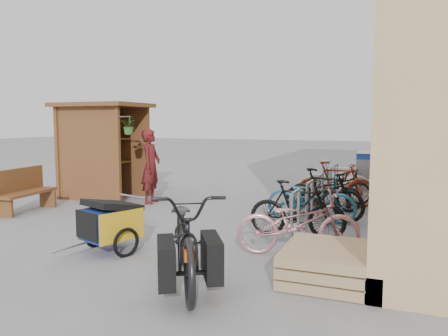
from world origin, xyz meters
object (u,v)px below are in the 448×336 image
at_px(bike_0, 298,223).
at_px(bike_3, 323,194).
at_px(bike_5, 336,185).
at_px(shopping_carts, 369,166).
at_px(kiosk, 100,137).
at_px(pallet_stack, 326,263).
at_px(child_trailer, 110,221).
at_px(bike_7, 336,180).
at_px(cargo_bike, 186,237).
at_px(bike_1, 297,209).
at_px(bike_2, 311,198).
at_px(bike_6, 338,186).
at_px(bike_4, 325,190).
at_px(bench, 24,190).
at_px(person_kiosk, 151,166).

xyz_separation_m(bike_0, bike_3, (-0.03, 2.46, 0.04)).
bearing_deg(bike_5, shopping_carts, -15.34).
height_order(kiosk, bike_0, kiosk).
relative_size(pallet_stack, child_trailer, 0.85).
bearing_deg(bike_0, bike_7, -17.56).
distance_m(bike_0, bike_3, 2.47).
bearing_deg(kiosk, shopping_carts, 34.57).
relative_size(cargo_bike, bike_3, 1.36).
bearing_deg(bike_7, kiosk, 106.75).
height_order(pallet_stack, bike_0, bike_0).
bearing_deg(cargo_bike, bike_1, 41.90).
distance_m(bike_2, bike_6, 2.22).
bearing_deg(child_trailer, bike_5, 80.13).
bearing_deg(bike_7, bike_4, 175.52).
relative_size(bench, cargo_bike, 0.67).
height_order(child_trailer, cargo_bike, cargo_bike).
distance_m(shopping_carts, bike_4, 3.87).
relative_size(bike_5, bike_6, 1.11).
height_order(pallet_stack, bike_1, bike_1).
bearing_deg(bike_6, bike_0, -176.26).
bearing_deg(bike_7, child_trailer, 154.51).
bearing_deg(cargo_bike, kiosk, 104.81).
height_order(bench, bike_0, bench).
relative_size(pallet_stack, cargo_bike, 0.52).
relative_size(kiosk, bike_2, 1.43).
relative_size(pallet_stack, bike_0, 0.68).
bearing_deg(bench, bike_3, 7.95).
bearing_deg(pallet_stack, bench, 165.27).
bearing_deg(kiosk, bike_0, -27.27).
xyz_separation_m(shopping_carts, bike_3, (-0.57, -4.82, -0.13)).
bearing_deg(person_kiosk, bike_7, -71.68).
bearing_deg(person_kiosk, pallet_stack, -136.75).
bearing_deg(bench, bike_4, 16.83).
height_order(bike_0, bike_4, bike_0).
height_order(person_kiosk, bike_0, person_kiosk).
distance_m(person_kiosk, bike_0, 4.98).
height_order(bench, bike_4, bench).
xyz_separation_m(child_trailer, bike_4, (2.48, 4.37, -0.03)).
bearing_deg(shopping_carts, bike_7, -104.21).
bearing_deg(bike_6, bike_1, -179.72).
distance_m(cargo_bike, bike_6, 6.15).
height_order(bench, bike_7, bike_7).
distance_m(bike_1, bike_5, 2.93).
height_order(bench, person_kiosk, person_kiosk).
bearing_deg(kiosk, pallet_stack, -31.66).
relative_size(pallet_stack, bike_5, 0.69).
distance_m(kiosk, bike_3, 5.82).
relative_size(bench, bike_5, 0.88).
bearing_deg(bike_5, person_kiosk, 97.33).
relative_size(child_trailer, person_kiosk, 0.80).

